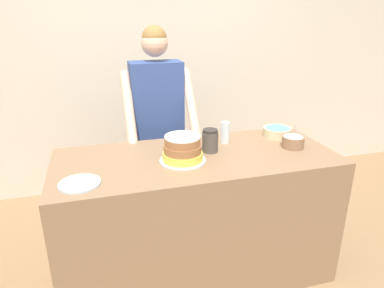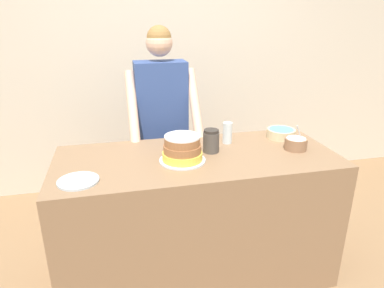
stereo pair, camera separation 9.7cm
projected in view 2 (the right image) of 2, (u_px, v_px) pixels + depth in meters
name	position (u px, v px, depth m)	size (l,w,h in m)	color
wall_back	(161.00, 60.00, 3.36)	(10.00, 0.05, 2.60)	beige
counter	(197.00, 216.00, 2.30)	(1.76, 0.75, 0.88)	#8C6B4C
person_baker	(162.00, 113.00, 2.68)	(0.53, 0.46, 1.65)	#2D2D38
cake	(182.00, 149.00, 2.04)	(0.28, 0.28, 0.16)	silver
frosting_bowl_blue	(281.00, 133.00, 2.45)	(0.20, 0.20, 0.06)	beige
frosting_bowl_white	(296.00, 143.00, 2.24)	(0.15, 0.15, 0.18)	#936B4C
drinking_glass	(227.00, 133.00, 2.34)	(0.06, 0.06, 0.15)	silver
ceramic_plate	(78.00, 181.00, 1.81)	(0.22, 0.22, 0.01)	silver
stoneware_jar	(211.00, 141.00, 2.19)	(0.10, 0.10, 0.15)	#4C4742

